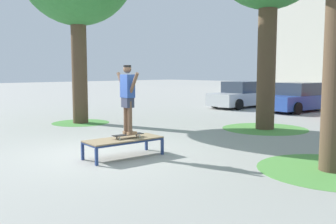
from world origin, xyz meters
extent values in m
plane|color=#999993|center=(0.00, 0.00, 0.00)|extent=(120.00, 120.00, 0.00)
cube|color=navy|center=(0.33, 1.05, 0.19)|extent=(0.07, 0.07, 0.38)
cube|color=navy|center=(1.02, 0.98, 0.19)|extent=(0.07, 0.07, 0.38)
cube|color=navy|center=(0.15, -0.79, 0.19)|extent=(0.07, 0.07, 0.38)
cube|color=navy|center=(0.85, -0.85, 0.19)|extent=(0.07, 0.07, 0.38)
cylinder|color=navy|center=(0.24, 0.13, 0.41)|extent=(0.23, 1.90, 0.05)
cylinder|color=navy|center=(0.94, 0.06, 0.41)|extent=(0.23, 1.90, 0.05)
cylinder|color=navy|center=(0.68, 1.01, 0.41)|extent=(0.76, 0.12, 0.05)
cylinder|color=navy|center=(0.50, -0.82, 0.41)|extent=(0.76, 0.12, 0.05)
cube|color=#847051|center=(0.59, 0.10, 0.45)|extent=(0.94, 1.96, 0.03)
cube|color=black|center=(0.60, 0.23, 0.54)|extent=(0.31, 0.82, 0.02)
cylinder|color=silver|center=(0.57, 0.52, 0.49)|extent=(0.04, 0.06, 0.06)
cylinder|color=silver|center=(0.71, 0.49, 0.49)|extent=(0.04, 0.06, 0.06)
cylinder|color=silver|center=(0.49, -0.04, 0.49)|extent=(0.04, 0.06, 0.06)
cylinder|color=silver|center=(0.64, -0.06, 0.49)|extent=(0.04, 0.06, 0.06)
cylinder|color=brown|center=(0.50, 0.24, 0.96)|extent=(0.11, 0.11, 0.82)
cube|color=#99704C|center=(0.51, 0.29, 0.59)|extent=(0.13, 0.25, 0.07)
cylinder|color=brown|center=(0.70, 0.21, 0.96)|extent=(0.11, 0.11, 0.82)
cube|color=#99704C|center=(0.71, 0.26, 0.59)|extent=(0.13, 0.25, 0.07)
cube|color=#33384C|center=(0.60, 0.23, 1.34)|extent=(0.32, 0.24, 0.24)
cube|color=#2D4C99|center=(0.60, 0.23, 1.74)|extent=(0.39, 0.27, 0.56)
cylinder|color=brown|center=(0.30, 0.27, 1.81)|extent=(0.41, 0.13, 0.52)
cylinder|color=brown|center=(0.90, 0.19, 1.81)|extent=(0.41, 0.13, 0.52)
sphere|color=brown|center=(0.60, 0.23, 2.15)|extent=(0.20, 0.20, 0.20)
cylinder|color=black|center=(0.60, 0.23, 2.22)|extent=(0.19, 0.19, 0.05)
cylinder|color=brown|center=(-5.59, 2.57, 2.18)|extent=(0.61, 0.61, 4.36)
cylinder|color=#47893D|center=(-5.59, 2.57, 0.00)|extent=(2.30, 2.30, 0.01)
cylinder|color=#519342|center=(4.66, 2.55, 0.00)|extent=(3.16, 3.16, 0.01)
cylinder|color=brown|center=(0.46, 6.60, 2.35)|extent=(0.66, 0.66, 4.70)
cylinder|color=#519342|center=(0.46, 6.60, 0.00)|extent=(3.07, 3.07, 0.01)
cube|color=#B7BABF|center=(-4.97, 12.75, 0.51)|extent=(1.87, 4.27, 0.70)
cube|color=#2D3847|center=(-4.96, 12.90, 1.18)|extent=(1.64, 2.16, 0.64)
cylinder|color=black|center=(-4.17, 11.42, 0.30)|extent=(0.24, 0.61, 0.60)
cylinder|color=black|center=(-5.87, 11.49, 0.30)|extent=(0.24, 0.61, 0.60)
cylinder|color=black|center=(-4.07, 14.02, 0.30)|extent=(0.24, 0.61, 0.60)
cylinder|color=black|center=(-5.77, 14.09, 0.30)|extent=(0.24, 0.61, 0.60)
cube|color=#28479E|center=(-1.63, 13.06, 0.51)|extent=(2.15, 4.36, 0.70)
cube|color=#2D3847|center=(-1.62, 13.21, 1.18)|extent=(1.78, 2.26, 0.64)
cylinder|color=black|center=(-0.93, 11.68, 0.30)|extent=(0.28, 0.62, 0.60)
cylinder|color=black|center=(-2.62, 11.86, 0.30)|extent=(0.28, 0.62, 0.60)
cylinder|color=black|center=(-0.65, 14.26, 0.30)|extent=(0.28, 0.62, 0.60)
cylinder|color=black|center=(-2.34, 14.45, 0.30)|extent=(0.28, 0.62, 0.60)
cylinder|color=black|center=(0.83, 11.53, 0.30)|extent=(0.23, 0.60, 0.60)
camera|label=1|loc=(7.93, -5.40, 2.10)|focal=40.53mm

